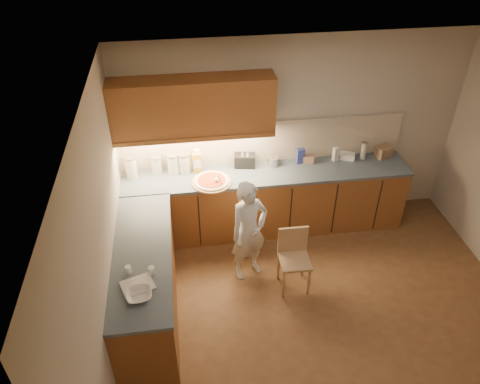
{
  "coord_description": "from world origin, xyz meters",
  "views": [
    {
      "loc": [
        -1.44,
        -3.27,
        4.27
      ],
      "look_at": [
        -0.8,
        1.2,
        1.0
      ],
      "focal_mm": 35.0,
      "sensor_mm": 36.0,
      "label": 1
    }
  ],
  "objects_px": {
    "oil_jug": "(197,162)",
    "toaster": "(245,161)",
    "child": "(249,231)",
    "pizza_on_board": "(212,181)",
    "wooden_chair": "(294,255)"
  },
  "relations": [
    {
      "from": "child",
      "to": "wooden_chair",
      "type": "height_order",
      "value": "child"
    },
    {
      "from": "oil_jug",
      "to": "toaster",
      "type": "xyz_separation_m",
      "value": [
        0.63,
        0.05,
        -0.06
      ]
    },
    {
      "from": "child",
      "to": "wooden_chair",
      "type": "bearing_deg",
      "value": -50.48
    },
    {
      "from": "pizza_on_board",
      "to": "oil_jug",
      "type": "xyz_separation_m",
      "value": [
        -0.16,
        0.28,
        0.13
      ]
    },
    {
      "from": "pizza_on_board",
      "to": "child",
      "type": "xyz_separation_m",
      "value": [
        0.36,
        -0.7,
        -0.27
      ]
    },
    {
      "from": "wooden_chair",
      "to": "toaster",
      "type": "distance_m",
      "value": 1.44
    },
    {
      "from": "pizza_on_board",
      "to": "wooden_chair",
      "type": "relative_size",
      "value": 0.64
    },
    {
      "from": "wooden_chair",
      "to": "toaster",
      "type": "xyz_separation_m",
      "value": [
        -0.39,
        1.27,
        0.55
      ]
    },
    {
      "from": "wooden_chair",
      "to": "pizza_on_board",
      "type": "bearing_deg",
      "value": 133.24
    },
    {
      "from": "oil_jug",
      "to": "wooden_chair",
      "type": "bearing_deg",
      "value": -50.04
    },
    {
      "from": "oil_jug",
      "to": "child",
      "type": "bearing_deg",
      "value": -61.74
    },
    {
      "from": "pizza_on_board",
      "to": "oil_jug",
      "type": "bearing_deg",
      "value": 120.0
    },
    {
      "from": "pizza_on_board",
      "to": "wooden_chair",
      "type": "bearing_deg",
      "value": -47.54
    },
    {
      "from": "wooden_chair",
      "to": "oil_jug",
      "type": "height_order",
      "value": "oil_jug"
    },
    {
      "from": "pizza_on_board",
      "to": "toaster",
      "type": "relative_size",
      "value": 1.7
    }
  ]
}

